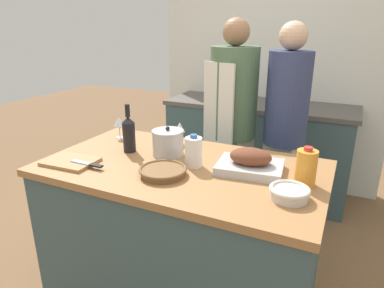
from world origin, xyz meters
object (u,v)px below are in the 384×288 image
cutting_board (71,162)px  condiment_bottle_short (221,90)px  roasting_pan (250,163)px  mixing_bowl (289,192)px  wine_glass_right (119,122)px  stock_pot (168,143)px  wine_glass_left (180,128)px  wine_bottle_green (129,133)px  milk_jug (194,152)px  juice_jug (306,168)px  person_cook_guest (285,127)px  person_cook_aproned (232,121)px  condiment_bottle_tall (276,93)px  wicker_basket (163,171)px  knife_chef (88,164)px

cutting_board → condiment_bottle_short: 1.93m
roasting_pan → mixing_bowl: bearing=-41.8°
wine_glass_right → stock_pot: bearing=-17.6°
wine_glass_left → stock_pot: bearing=-81.3°
wine_bottle_green → condiment_bottle_short: wine_bottle_green is taller
milk_jug → juice_jug: bearing=2.0°
person_cook_guest → wine_glass_left: bearing=-112.0°
cutting_board → roasting_pan: bearing=18.9°
wine_bottle_green → person_cook_guest: bearing=48.4°
stock_pot → mixing_bowl: 0.78m
stock_pot → person_cook_aproned: size_ratio=0.11×
mixing_bowl → wine_bottle_green: bearing=168.9°
condiment_bottle_tall → cutting_board: bearing=-109.1°
roasting_pan → wine_glass_left: size_ratio=2.53×
wicker_basket → wine_bottle_green: (-0.35, 0.21, 0.09)m
wicker_basket → juice_jug: size_ratio=1.28×
cutting_board → wine_bottle_green: wine_bottle_green is taller
stock_pot → wine_bottle_green: wine_bottle_green is taller
person_cook_guest → stock_pot: bearing=-102.0°
cutting_board → juice_jug: size_ratio=1.49×
cutting_board → knife_chef: bearing=-2.5°
stock_pot → condiment_bottle_tall: 1.66m
mixing_bowl → condiment_bottle_short: 2.08m
roasting_pan → stock_pot: size_ratio=1.94×
wine_glass_right → person_cook_guest: bearing=34.3°
condiment_bottle_short → wine_glass_left: bearing=-79.8°
milk_jug → cutting_board: bearing=-158.2°
cutting_board → person_cook_guest: person_cook_guest is taller
juice_jug → condiment_bottle_tall: bearing=107.0°
juice_jug → cutting_board: bearing=-167.2°
mixing_bowl → person_cook_guest: 1.07m
roasting_pan → wine_bottle_green: bearing=-178.3°
roasting_pan → condiment_bottle_short: bearing=115.9°
roasting_pan → person_cook_guest: person_cook_guest is taller
wicker_basket → condiment_bottle_short: bearing=102.1°
person_cook_aproned → cutting_board: bearing=-95.6°
roasting_pan → juice_jug: 0.29m
milk_jug → wine_glass_right: 0.70m
wicker_basket → person_cook_aproned: size_ratio=0.15×
roasting_pan → condiment_bottle_tall: (-0.24, 1.66, 0.06)m
roasting_pan → cutting_board: size_ratio=1.26×
person_cook_aproned → wine_glass_left: bearing=-85.0°
mixing_bowl → wine_bottle_green: size_ratio=0.62×
cutting_board → stock_pot: 0.55m
person_cook_aproned → juice_jug: bearing=-31.2°
person_cook_aproned → person_cook_guest: person_cook_aproned is taller
milk_jug → stock_pot: bearing=157.0°
mixing_bowl → juice_jug: size_ratio=0.94×
wine_glass_right → person_cook_aproned: person_cook_aproned is taller
wine_glass_right → condiment_bottle_tall: bearing=64.5°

